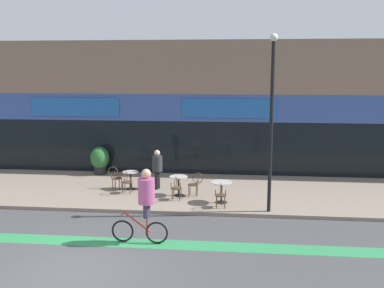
% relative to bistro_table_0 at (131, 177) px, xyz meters
% --- Properties ---
extents(ground_plane, '(120.00, 120.00, 0.00)m').
position_rel_bistro_table_0_xyz_m(ground_plane, '(0.28, -7.10, -0.63)').
color(ground_plane, '#424244').
extents(sidewalk_slab, '(40.00, 5.50, 0.12)m').
position_rel_bistro_table_0_xyz_m(sidewalk_slab, '(0.28, 0.15, -0.57)').
color(sidewalk_slab, gray).
rests_on(sidewalk_slab, ground).
extents(storefront_facade, '(40.00, 4.06, 6.10)m').
position_rel_bistro_table_0_xyz_m(storefront_facade, '(0.28, 4.87, 2.41)').
color(storefront_facade, '#7F6656').
rests_on(storefront_facade, ground).
extents(bike_lane_stripe, '(36.00, 0.70, 0.01)m').
position_rel_bistro_table_0_xyz_m(bike_lane_stripe, '(0.28, -5.17, -0.62)').
color(bike_lane_stripe, '#2D844C').
rests_on(bike_lane_stripe, ground).
extents(bistro_table_0, '(0.63, 0.63, 0.72)m').
position_rel_bistro_table_0_xyz_m(bistro_table_0, '(0.00, 0.00, 0.00)').
color(bistro_table_0, black).
rests_on(bistro_table_0, sidewalk_slab).
extents(bistro_table_1, '(0.69, 0.69, 0.74)m').
position_rel_bistro_table_0_xyz_m(bistro_table_1, '(2.01, -0.68, 0.03)').
color(bistro_table_1, black).
rests_on(bistro_table_1, sidewalk_slab).
extents(bistro_table_2, '(0.77, 0.77, 0.76)m').
position_rel_bistro_table_0_xyz_m(bistro_table_2, '(3.66, -1.44, 0.04)').
color(bistro_table_2, black).
rests_on(bistro_table_2, sidewalk_slab).
extents(cafe_chair_0_near, '(0.42, 0.58, 0.90)m').
position_rel_bistro_table_0_xyz_m(cafe_chair_0_near, '(-0.00, -0.63, 0.01)').
color(cafe_chair_0_near, '#4C3823').
rests_on(cafe_chair_0_near, sidewalk_slab).
extents(cafe_chair_0_side, '(0.59, 0.43, 0.90)m').
position_rel_bistro_table_0_xyz_m(cafe_chair_0_side, '(-0.63, 0.01, 0.01)').
color(cafe_chair_0_side, '#4C3823').
rests_on(cafe_chair_0_side, sidewalk_slab).
extents(cafe_chair_1_near, '(0.42, 0.59, 0.90)m').
position_rel_bistro_table_0_xyz_m(cafe_chair_1_near, '(2.01, -1.31, 0.01)').
color(cafe_chair_1_near, '#4C3823').
rests_on(cafe_chair_1_near, sidewalk_slab).
extents(cafe_chair_1_side, '(0.58, 0.42, 0.90)m').
position_rel_bistro_table_0_xyz_m(cafe_chair_1_side, '(2.64, -0.69, 0.01)').
color(cafe_chair_1_side, '#4C3823').
rests_on(cafe_chair_1_side, sidewalk_slab).
extents(cafe_chair_2_near, '(0.40, 0.57, 0.90)m').
position_rel_bistro_table_0_xyz_m(cafe_chair_2_near, '(3.66, -2.07, 0.01)').
color(cafe_chair_2_near, '#4C3823').
rests_on(cafe_chair_2_near, sidewalk_slab).
extents(planter_pot, '(0.84, 0.84, 1.25)m').
position_rel_bistro_table_0_xyz_m(planter_pot, '(-1.99, 2.38, 0.17)').
color(planter_pot, '#232326').
rests_on(planter_pot, sidewalk_slab).
extents(lamp_post, '(0.26, 0.26, 5.85)m').
position_rel_bistro_table_0_xyz_m(lamp_post, '(5.28, -2.26, 2.83)').
color(lamp_post, black).
rests_on(lamp_post, sidewalk_slab).
extents(cyclist_1, '(1.63, 0.50, 2.15)m').
position_rel_bistro_table_0_xyz_m(cyclist_1, '(1.67, -5.11, 0.67)').
color(cyclist_1, black).
rests_on(cyclist_1, ground).
extents(pedestrian_near_end, '(0.50, 0.50, 1.57)m').
position_rel_bistro_table_0_xyz_m(pedestrian_near_end, '(1.04, 0.18, 0.43)').
color(pedestrian_near_end, black).
rests_on(pedestrian_near_end, sidewalk_slab).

